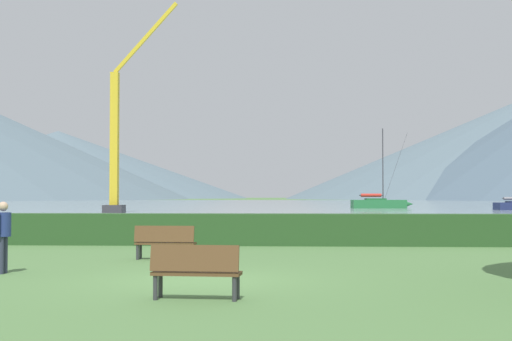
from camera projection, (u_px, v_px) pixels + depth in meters
ground_plane at (202, 280)px, 15.64m from camera, size 1000.00×1000.00×0.00m
harbor_water at (288, 204)px, 152.35m from camera, size 320.00×246.00×0.00m
hedge_line at (242, 229)px, 26.64m from camera, size 80.00×1.20×1.13m
sailboat_slip_3 at (379, 203)px, 101.58m from camera, size 8.63×3.19×11.01m
park_bench_near_path at (196, 269)px, 12.67m from camera, size 1.56×0.59×0.95m
park_bench_under_tree at (165, 241)px, 20.56m from camera, size 1.70×0.55×0.95m
person_seated_viewer at (3, 231)px, 16.94m from camera, size 0.36×0.57×1.65m
dock_crane at (117, 146)px, 75.79m from camera, size 7.50×2.00×21.67m
distant_hill_central_peak at (58, 165)px, 438.23m from camera, size 226.02×226.02×40.01m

